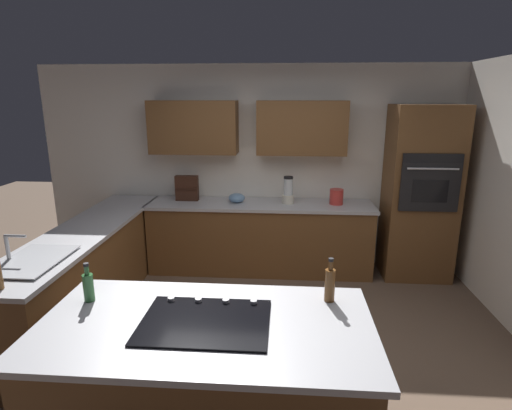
% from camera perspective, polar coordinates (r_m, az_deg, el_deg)
% --- Properties ---
extents(ground_plane, '(14.00, 14.00, 0.00)m').
position_cam_1_polar(ground_plane, '(3.94, 0.39, -19.07)').
color(ground_plane, brown).
extents(wall_back, '(6.00, 0.44, 2.60)m').
position_cam_1_polar(wall_back, '(5.37, 1.19, 6.57)').
color(wall_back, white).
rests_on(wall_back, ground).
extents(lower_cabinets_back, '(2.80, 0.60, 0.86)m').
position_cam_1_polar(lower_cabinets_back, '(5.30, 0.57, -4.66)').
color(lower_cabinets_back, brown).
rests_on(lower_cabinets_back, ground).
extents(countertop_back, '(2.84, 0.64, 0.04)m').
position_cam_1_polar(countertop_back, '(5.17, 0.58, 0.05)').
color(countertop_back, '#B2B2B7').
rests_on(countertop_back, lower_cabinets_back).
extents(lower_cabinets_side, '(0.60, 2.90, 0.86)m').
position_cam_1_polar(lower_cabinets_side, '(4.67, -22.25, -8.59)').
color(lower_cabinets_side, brown).
rests_on(lower_cabinets_side, ground).
extents(countertop_side, '(0.64, 2.94, 0.04)m').
position_cam_1_polar(countertop_side, '(4.52, -22.81, -3.33)').
color(countertop_side, '#B2B2B7').
rests_on(countertop_side, lower_cabinets_side).
extents(island_base, '(1.92, 0.97, 0.86)m').
position_cam_1_polar(island_base, '(2.82, -6.74, -24.18)').
color(island_base, brown).
rests_on(island_base, ground).
extents(island_top, '(2.00, 1.05, 0.04)m').
position_cam_1_polar(island_top, '(2.56, -7.06, -16.32)').
color(island_top, '#B2B2B7').
rests_on(island_top, island_base).
extents(wall_oven, '(0.80, 0.66, 2.11)m').
position_cam_1_polar(wall_oven, '(5.36, 21.87, 1.50)').
color(wall_oven, brown).
rests_on(wall_oven, ground).
extents(sink_unit, '(0.46, 0.70, 0.23)m').
position_cam_1_polar(sink_unit, '(3.81, -28.75, -6.71)').
color(sink_unit, '#515456').
rests_on(sink_unit, countertop_side).
extents(cooktop, '(0.76, 0.56, 0.03)m').
position_cam_1_polar(cooktop, '(2.55, -7.05, -15.72)').
color(cooktop, black).
rests_on(cooktop, island_top).
extents(blender, '(0.15, 0.15, 0.34)m').
position_cam_1_polar(blender, '(5.14, 4.50, 1.84)').
color(blender, beige).
rests_on(blender, countertop_back).
extents(mixing_bowl, '(0.21, 0.21, 0.11)m').
position_cam_1_polar(mixing_bowl, '(5.19, -2.71, 1.00)').
color(mixing_bowl, '#668CB2').
rests_on(mixing_bowl, countertop_back).
extents(spice_rack, '(0.29, 0.11, 0.32)m').
position_cam_1_polar(spice_rack, '(5.34, -9.59, 2.33)').
color(spice_rack, '#381E14').
rests_on(spice_rack, countertop_back).
extents(kettle, '(0.17, 0.17, 0.19)m').
position_cam_1_polar(kettle, '(5.19, 11.13, 1.14)').
color(kettle, red).
rests_on(kettle, countertop_back).
extents(oil_bottle, '(0.07, 0.07, 0.26)m').
position_cam_1_polar(oil_bottle, '(2.93, -22.30, -10.41)').
color(oil_bottle, '#336B38').
rests_on(oil_bottle, island_top).
extents(second_bottle, '(0.07, 0.07, 0.30)m').
position_cam_1_polar(second_bottle, '(2.75, 10.24, -10.76)').
color(second_bottle, brown).
rests_on(second_bottle, island_top).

